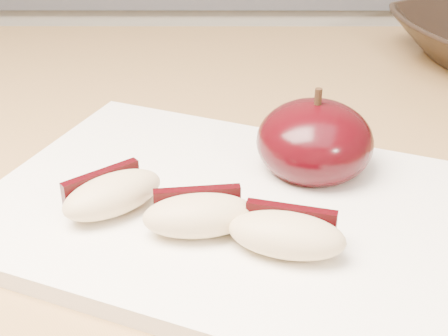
{
  "coord_description": "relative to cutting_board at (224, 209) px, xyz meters",
  "views": [
    {
      "loc": [
        0.01,
        0.06,
        1.13
      ],
      "look_at": [
        0.01,
        0.4,
        0.94
      ],
      "focal_mm": 50.0,
      "sensor_mm": 36.0,
      "label": 1
    }
  ],
  "objects": [
    {
      "name": "back_cabinet",
      "position": [
        -0.01,
        0.8,
        -0.44
      ],
      "size": [
        2.4,
        0.62,
        0.94
      ],
      "color": "silver",
      "rests_on": "ground"
    },
    {
      "name": "cutting_board",
      "position": [
        0.0,
        0.0,
        0.0
      ],
      "size": [
        0.37,
        0.32,
        0.01
      ],
      "primitive_type": "cube",
      "rotation": [
        0.0,
        0.0,
        -0.39
      ],
      "color": "white",
      "rests_on": "island_counter"
    },
    {
      "name": "apple_half",
      "position": [
        0.06,
        0.05,
        0.03
      ],
      "size": [
        0.08,
        0.08,
        0.07
      ],
      "rotation": [
        0.0,
        0.0,
        0.01
      ],
      "color": "black",
      "rests_on": "cutting_board"
    },
    {
      "name": "apple_wedge_a",
      "position": [
        -0.07,
        -0.01,
        0.02
      ],
      "size": [
        0.07,
        0.07,
        0.02
      ],
      "rotation": [
        0.0,
        0.0,
        0.67
      ],
      "color": "tan",
      "rests_on": "cutting_board"
    },
    {
      "name": "apple_wedge_b",
      "position": [
        -0.01,
        -0.03,
        0.02
      ],
      "size": [
        0.07,
        0.04,
        0.02
      ],
      "rotation": [
        0.0,
        0.0,
        0.12
      ],
      "color": "tan",
      "rests_on": "cutting_board"
    },
    {
      "name": "apple_wedge_c",
      "position": [
        0.04,
        -0.05,
        0.02
      ],
      "size": [
        0.07,
        0.05,
        0.02
      ],
      "rotation": [
        0.0,
        0.0,
        -0.26
      ],
      "color": "tan",
      "rests_on": "cutting_board"
    }
  ]
}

